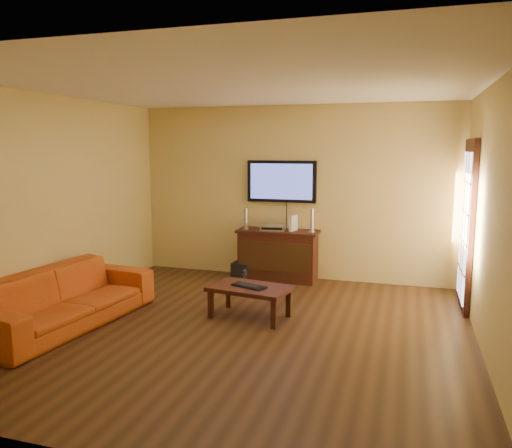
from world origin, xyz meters
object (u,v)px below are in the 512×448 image
at_px(coffee_table, 250,291).
at_px(television, 282,181).
at_px(game_console, 293,223).
at_px(keyboard, 249,286).
at_px(subwoofer, 241,271).
at_px(sofa, 65,288).
at_px(speaker_left, 246,220).
at_px(media_console, 278,255).
at_px(bottle, 245,276).
at_px(speaker_right, 312,221).
at_px(av_receiver, 273,227).

bearing_deg(coffee_table, television, 93.43).
height_order(coffee_table, game_console, game_console).
bearing_deg(keyboard, subwoofer, 111.58).
distance_m(coffee_table, sofa, 2.15).
xyz_separation_m(speaker_left, keyboard, (0.63, -1.80, -0.53)).
xyz_separation_m(television, sofa, (-1.84, -2.88, -1.09)).
height_order(media_console, subwoofer, media_console).
bearing_deg(keyboard, bottle, 110.11).
bearing_deg(subwoofer, speaker_right, 6.59).
height_order(speaker_right, bottle, speaker_right).
height_order(speaker_right, subwoofer, speaker_right).
bearing_deg(sofa, coffee_table, -59.55).
xyz_separation_m(speaker_right, game_console, (-0.29, 0.03, -0.04)).
relative_size(media_console, television, 1.15).
bearing_deg(game_console, bottle, -138.39).
relative_size(coffee_table, speaker_left, 3.17).
xyz_separation_m(coffee_table, speaker_right, (0.41, 1.77, 0.62)).
xyz_separation_m(speaker_right, bottle, (-0.98, -0.26, -0.86)).
height_order(av_receiver, bottle, av_receiver).
bearing_deg(speaker_right, speaker_left, 179.96).
bearing_deg(subwoofer, bottle, -54.27).
xyz_separation_m(speaker_left, game_console, (0.76, 0.03, -0.03)).
bearing_deg(sofa, av_receiver, -27.10).
height_order(speaker_right, av_receiver, speaker_right).
height_order(television, subwoofer, television).
distance_m(game_console, subwoofer, 1.12).
height_order(speaker_left, speaker_right, speaker_right).
xyz_separation_m(media_console, keyboard, (0.12, -1.83, 0.00)).
distance_m(av_receiver, game_console, 0.33).
height_order(media_console, bottle, media_console).
xyz_separation_m(television, coffee_table, (0.12, -2.00, -1.19)).
bearing_deg(keyboard, speaker_right, 77.01).
relative_size(game_console, bottle, 1.20).
xyz_separation_m(sofa, subwoofer, (1.28, 2.56, -0.31)).
distance_m(speaker_right, keyboard, 1.93).
xyz_separation_m(media_console, bottle, (-0.45, -0.28, -0.30)).
relative_size(speaker_left, av_receiver, 0.86).
distance_m(speaker_left, speaker_right, 1.05).
bearing_deg(game_console, av_receiver, -159.15).
relative_size(media_console, av_receiver, 3.32).
relative_size(media_console, speaker_left, 3.88).
bearing_deg(coffee_table, game_console, 86.17).
bearing_deg(keyboard, media_console, 93.67).
relative_size(speaker_left, speaker_right, 0.91).
distance_m(coffee_table, keyboard, 0.07).
relative_size(speaker_right, av_receiver, 0.94).
bearing_deg(media_console, bottle, -147.71).
height_order(game_console, bottle, game_console).
bearing_deg(game_console, sofa, -108.63).
bearing_deg(bottle, speaker_right, 14.57).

